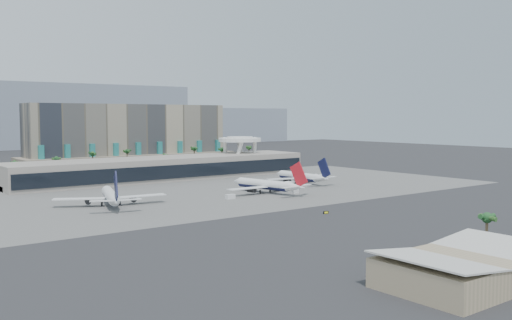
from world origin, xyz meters
TOP-DOWN VIEW (x-y plane):
  - ground at (0.00, 0.00)m, footprint 900.00×900.00m
  - apron_pad at (0.00, 55.00)m, footprint 260.00×130.00m
  - mountain_ridge at (27.88, 470.00)m, footprint 680.00×60.00m
  - hotel at (10.00, 174.41)m, footprint 140.00×30.00m
  - terminal at (0.00, 109.84)m, footprint 170.00×32.50m
  - saucer_structure at (55.00, 116.00)m, footprint 26.00×26.00m
  - palm_row at (7.00, 145.00)m, footprint 157.80×2.80m
  - hangar_left at (-45.00, -102.00)m, footprint 36.65×22.60m
  - airliner_left at (-61.45, 39.04)m, footprint 41.39×42.85m
  - airliner_centre at (8.83, 31.50)m, footprint 41.98×43.56m
  - airliner_right at (45.97, 50.17)m, footprint 40.05×41.18m
  - service_vehicle_a at (-14.92, 25.89)m, footprint 4.13×2.09m
  - service_vehicle_b at (18.12, 22.82)m, footprint 3.24×1.93m
  - taxiway_sign at (-8.48, -23.92)m, footprint 2.04×0.89m
  - near_palm_a at (-15.35, -88.93)m, footprint 6.00×6.00m

SIDE VIEW (x-z plane):
  - ground at x=0.00m, z-range 0.00..0.00m
  - apron_pad at x=0.00m, z-range 0.00..0.06m
  - taxiway_sign at x=-8.48m, z-range 0.00..0.93m
  - service_vehicle_b at x=18.12m, z-range 0.00..1.63m
  - service_vehicle_a at x=-14.92m, z-range 0.00..1.99m
  - hangar_left at x=-45.00m, z-range -0.58..6.98m
  - airliner_right at x=45.97m, z-range -3.53..10.70m
  - airliner_centre at x=8.83m, z-range -3.75..11.38m
  - airliner_left at x=-61.45m, z-range -3.78..11.48m
  - terminal at x=0.00m, z-range -0.73..13.77m
  - near_palm_a at x=-15.35m, z-range 2.21..12.24m
  - palm_row at x=7.00m, z-range 3.95..17.05m
  - hotel at x=10.00m, z-range -4.19..37.81m
  - saucer_structure at x=55.00m, z-range 7.51..29.40m
  - mountain_ridge at x=27.88m, z-range -5.11..64.89m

